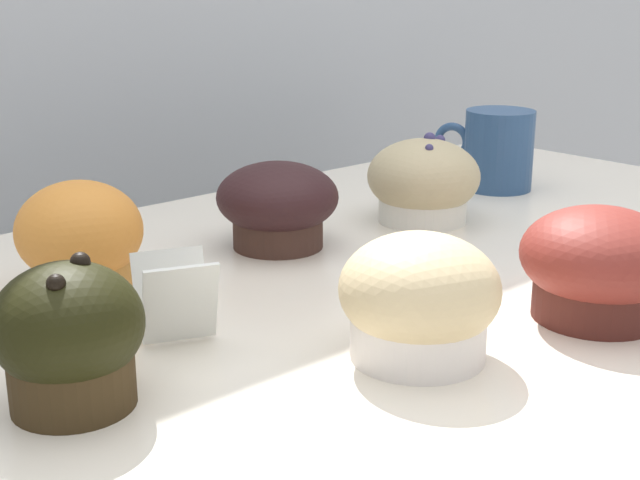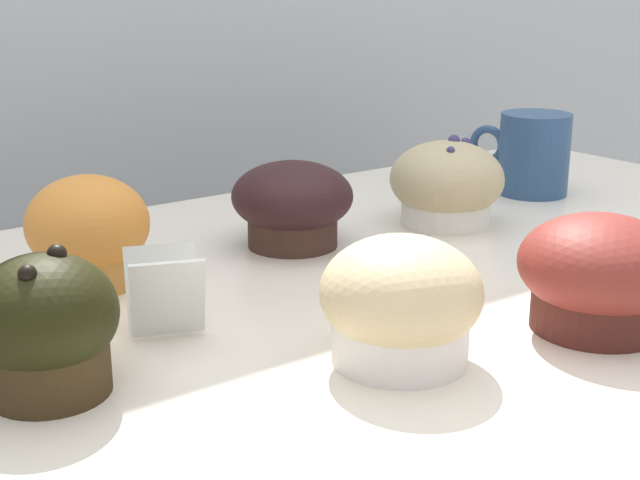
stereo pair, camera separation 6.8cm
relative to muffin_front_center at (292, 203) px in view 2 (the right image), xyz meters
name	(u,v)px [view 2 (the right image)]	position (x,y,z in m)	size (l,w,h in m)	color
wall_back	(135,139)	(0.07, 0.49, -0.02)	(3.20, 0.10, 1.80)	#B2B7BC
muffin_front_center	(292,203)	(0.00, 0.00, 0.00)	(0.11, 0.11, 0.08)	#3B251E
muffin_back_left	(88,233)	(-0.19, 0.01, 0.00)	(0.10, 0.10, 0.09)	#C07D35
muffin_back_right	(45,327)	(-0.29, -0.16, 0.00)	(0.09, 0.09, 0.09)	#362714
muffin_front_left	(447,185)	(0.16, -0.03, 0.00)	(0.11, 0.11, 0.09)	silver
muffin_front_right	(599,274)	(0.06, -0.29, 0.00)	(0.11, 0.11, 0.08)	#4B1F19
muffin_back_center	(401,303)	(-0.09, -0.25, 0.00)	(0.11, 0.11, 0.08)	white
coffee_cup	(533,152)	(0.33, 0.01, 0.01)	(0.08, 0.12, 0.09)	navy
price_card	(166,294)	(-0.19, -0.13, -0.01)	(0.06, 0.06, 0.06)	white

